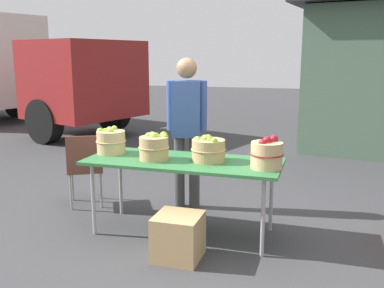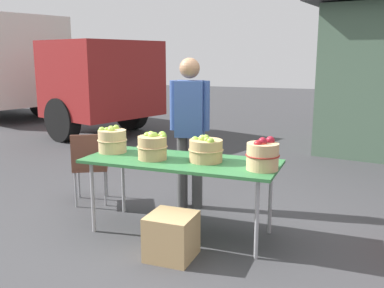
{
  "view_description": "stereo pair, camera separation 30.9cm",
  "coord_description": "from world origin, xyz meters",
  "views": [
    {
      "loc": [
        1.28,
        -3.89,
        1.75
      ],
      "look_at": [
        0.0,
        0.3,
        0.85
      ],
      "focal_mm": 40.56,
      "sensor_mm": 36.0,
      "label": 1
    },
    {
      "loc": [
        1.58,
        -3.79,
        1.75
      ],
      "look_at": [
        0.0,
        0.3,
        0.85
      ],
      "focal_mm": 40.56,
      "sensor_mm": 36.0,
      "label": 2
    }
  ],
  "objects": [
    {
      "name": "box_truck",
      "position": [
        -7.04,
        5.47,
        1.49
      ],
      "size": [
        7.98,
        4.49,
        2.75
      ],
      "rotation": [
        0.0,
        0.0,
        -0.32
      ],
      "color": "silver",
      "rests_on": "ground"
    },
    {
      "name": "vendor_adult",
      "position": [
        -0.2,
        0.73,
        1.01
      ],
      "size": [
        0.45,
        0.29,
        1.72
      ],
      "rotation": [
        0.0,
        0.0,
        3.34
      ],
      "color": "#3F3F3F",
      "rests_on": "ground"
    },
    {
      "name": "apple_basket_green_0",
      "position": [
        -0.81,
        0.06,
        0.88
      ],
      "size": [
        0.31,
        0.31,
        0.28
      ],
      "color": "tan",
      "rests_on": "market_table"
    },
    {
      "name": "market_table",
      "position": [
        0.0,
        0.0,
        0.71
      ],
      "size": [
        1.9,
        0.76,
        0.75
      ],
      "color": "#2D6B38",
      "rests_on": "ground"
    },
    {
      "name": "produce_crate",
      "position": [
        0.13,
        -0.54,
        0.2
      ],
      "size": [
        0.4,
        0.4,
        0.4
      ],
      "primitive_type": "cube",
      "color": "tan",
      "rests_on": "ground"
    },
    {
      "name": "folding_chair",
      "position": [
        -1.33,
        0.41,
        0.51
      ],
      "size": [
        0.54,
        0.54,
        0.86
      ],
      "rotation": [
        0.0,
        0.0,
        3.65
      ],
      "color": "brown",
      "rests_on": "ground"
    },
    {
      "name": "apple_basket_green_1",
      "position": [
        -0.27,
        -0.06,
        0.88
      ],
      "size": [
        0.3,
        0.3,
        0.27
      ],
      "color": "tan",
      "rests_on": "market_table"
    },
    {
      "name": "apple_basket_green_2",
      "position": [
        0.25,
        0.03,
        0.86
      ],
      "size": [
        0.34,
        0.34,
        0.26
      ],
      "color": "tan",
      "rests_on": "market_table"
    },
    {
      "name": "apple_basket_red_0",
      "position": [
        0.82,
        -0.08,
        0.89
      ],
      "size": [
        0.3,
        0.3,
        0.3
      ],
      "color": "tan",
      "rests_on": "market_table"
    },
    {
      "name": "ground_plane",
      "position": [
        0.0,
        0.0,
        0.0
      ],
      "size": [
        40.0,
        40.0,
        0.0
      ],
      "primitive_type": "plane",
      "color": "#38383A"
    }
  ]
}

